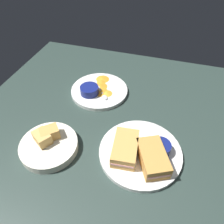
{
  "coord_description": "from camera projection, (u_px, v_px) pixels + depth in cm",
  "views": [
    {
      "loc": [
        -49.69,
        -16.6,
        59.5
      ],
      "look_at": [
        4.8,
        0.04,
        3.0
      ],
      "focal_mm": 33.68,
      "sensor_mm": 36.0,
      "label": 1
    }
  ],
  "objects": [
    {
      "name": "ramekin_dark_sauce",
      "position": [
        160.0,
        148.0,
        0.68
      ],
      "size": [
        6.68,
        6.68,
        3.77
      ],
      "color": "navy",
      "rests_on": "plate_sandwich_main"
    },
    {
      "name": "spoon_by_dark_ramekin",
      "position": [
        143.0,
        152.0,
        0.69
      ],
      "size": [
        4.9,
        9.74,
        0.8
      ],
      "color": "silver",
      "rests_on": "plate_sandwich_main"
    },
    {
      "name": "sandwich_half_far",
      "position": [
        153.0,
        158.0,
        0.65
      ],
      "size": [
        15.02,
        12.55,
        4.8
      ],
      "color": "#C68C42",
      "rests_on": "plate_sandwich_main"
    },
    {
      "name": "ground_plane",
      "position": [
        108.0,
        129.0,
        0.8
      ],
      "size": [
        110.0,
        110.0,
        3.0
      ],
      "primitive_type": "cube",
      "color": "#283833"
    },
    {
      "name": "sandwich_half_near",
      "position": [
        125.0,
        148.0,
        0.67
      ],
      "size": [
        13.93,
        8.94,
        4.8
      ],
      "color": "tan",
      "rests_on": "plate_sandwich_main"
    },
    {
      "name": "plantain_chip_scatter",
      "position": [
        102.0,
        86.0,
        0.93
      ],
      "size": [
        16.39,
        11.42,
        0.6
      ],
      "color": "gold",
      "rests_on": "plate_chips_companion"
    },
    {
      "name": "plate_sandwich_main",
      "position": [
        140.0,
        152.0,
        0.7
      ],
      "size": [
        27.42,
        27.42,
        1.6
      ],
      "primitive_type": "cylinder",
      "color": "silver",
      "rests_on": "ground_plane"
    },
    {
      "name": "bread_basket_rear",
      "position": [
        49.0,
        144.0,
        0.71
      ],
      "size": [
        19.34,
        19.34,
        6.9
      ],
      "color": "silver",
      "rests_on": "ground_plane"
    },
    {
      "name": "ramekin_light_gravy",
      "position": [
        89.0,
        90.0,
        0.89
      ],
      "size": [
        7.9,
        7.9,
        3.31
      ],
      "color": "navy",
      "rests_on": "plate_chips_companion"
    },
    {
      "name": "spoon_by_gravy_ramekin",
      "position": [
        104.0,
        96.0,
        0.89
      ],
      "size": [
        8.48,
        7.52,
        0.8
      ],
      "color": "silver",
      "rests_on": "plate_chips_companion"
    },
    {
      "name": "plate_chips_companion",
      "position": [
        99.0,
        91.0,
        0.93
      ],
      "size": [
        24.76,
        24.76,
        1.6
      ],
      "primitive_type": "cylinder",
      "color": "silver",
      "rests_on": "ground_plane"
    }
  ]
}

